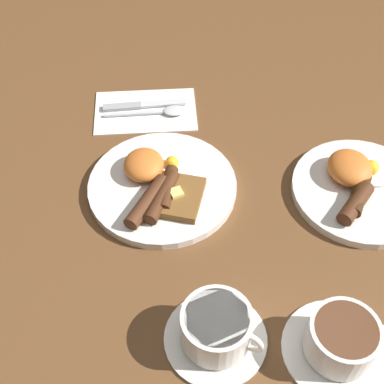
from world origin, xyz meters
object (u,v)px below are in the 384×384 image
Objects in this scene: spoon at (165,111)px; knife at (141,105)px; teacup_near at (217,330)px; breakfast_plate_far at (359,186)px; breakfast_plate_near at (161,185)px; teacup_far at (341,341)px.

knife is at bearing 153.58° from spoon.
teacup_near is at bearing -84.81° from spoon.
breakfast_plate_far is at bearing -36.49° from knife.
knife is 0.05m from spoon.
knife is at bearing -166.59° from teacup_near.
breakfast_plate_far is 0.37m from teacup_near.
knife is at bearing -169.20° from breakfast_plate_near.
spoon reaches higher than knife.
breakfast_plate_near is 0.20m from spoon.
breakfast_plate_near reaches higher than spoon.
breakfast_plate_near is 0.33m from breakfast_plate_far.
teacup_near is at bearing -97.64° from teacup_far.
teacup_far is at bearing -18.50° from breakfast_plate_far.
spoon is at bearing 177.81° from breakfast_plate_near.
teacup_near is 0.95× the size of teacup_far.
teacup_far is at bearing 82.36° from teacup_near.
teacup_far reaches higher than knife.
teacup_near is at bearing -44.76° from breakfast_plate_far.
breakfast_plate_near is 0.22m from knife.
knife is (-0.23, -0.38, -0.01)m from breakfast_plate_far.
spoon is (-0.21, -0.33, -0.01)m from breakfast_plate_far.
breakfast_plate_near reaches higher than knife.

